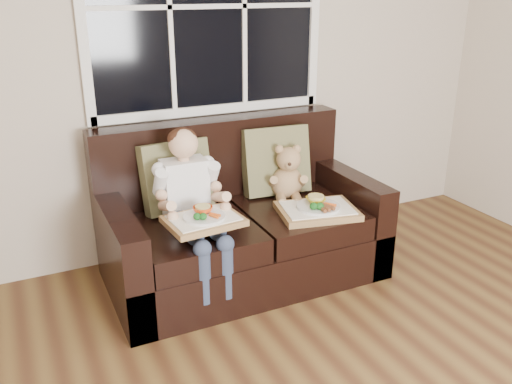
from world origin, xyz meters
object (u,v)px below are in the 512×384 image
loveseat (239,228)px  child (191,194)px  tray_right (317,209)px  tray_left (204,219)px  teddy_bear (288,176)px

loveseat → child: 0.50m
tray_right → tray_left: bearing=-165.5°
loveseat → teddy_bear: size_ratio=4.49×
tray_left → child: bearing=84.3°
tray_left → tray_right: tray_left is taller
child → teddy_bear: bearing=11.3°
loveseat → tray_left: bearing=-136.9°
child → loveseat: bearing=18.5°
loveseat → teddy_bear: bearing=4.0°
tray_left → tray_right: 0.76m
loveseat → tray_left: loveseat is taller
child → tray_right: 0.79m
child → teddy_bear: size_ratio=2.28×
loveseat → teddy_bear: (0.37, 0.03, 0.29)m
loveseat → child: child is taller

